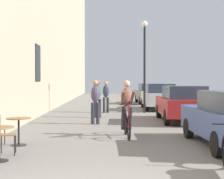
% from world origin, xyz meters
% --- Properties ---
extents(cafe_chair_near_toward_street, '(0.44, 0.44, 0.89)m').
position_xyz_m(cafe_chair_near_toward_street, '(-2.33, 3.56, 0.52)').
color(cafe_chair_near_toward_street, black).
rests_on(cafe_chair_near_toward_street, ground_plane).
extents(cafe_table_mid, '(0.64, 0.64, 0.72)m').
position_xyz_m(cafe_table_mid, '(-2.30, 4.73, 0.52)').
color(cafe_table_mid, black).
rests_on(cafe_table_mid, ground_plane).
extents(cyclist_on_bicycle, '(0.52, 1.76, 1.74)m').
position_xyz_m(cyclist_on_bicycle, '(0.62, 6.23, 0.81)').
color(cyclist_on_bicycle, black).
rests_on(cyclist_on_bicycle, ground_plane).
extents(pedestrian_near, '(0.35, 0.26, 1.73)m').
position_xyz_m(pedestrian_near, '(-0.44, 9.28, 0.97)').
color(pedestrian_near, '#26262D').
rests_on(pedestrian_near, ground_plane).
extents(pedestrian_mid, '(0.36, 0.27, 1.75)m').
position_xyz_m(pedestrian_mid, '(-0.41, 11.82, 0.99)').
color(pedestrian_mid, '#26262D').
rests_on(pedestrian_mid, ground_plane).
extents(pedestrian_far, '(0.37, 0.28, 1.69)m').
position_xyz_m(pedestrian_far, '(-0.03, 14.37, 0.95)').
color(pedestrian_far, '#26262D').
rests_on(pedestrian_far, ground_plane).
extents(street_lamp, '(0.32, 0.32, 4.90)m').
position_xyz_m(street_lamp, '(2.03, 14.28, 3.11)').
color(street_lamp, black).
rests_on(street_lamp, ground_plane).
extents(parked_car_second, '(1.91, 4.27, 1.50)m').
position_xyz_m(parked_car_second, '(3.14, 10.12, 0.78)').
color(parked_car_second, maroon).
rests_on(parked_car_second, ground_plane).
extents(parked_car_third, '(1.93, 4.38, 1.54)m').
position_xyz_m(parked_car_third, '(3.11, 16.45, 0.80)').
color(parked_car_third, '#B7B7BC').
rests_on(parked_car_third, ground_plane).
extents(parked_car_fourth, '(1.86, 4.32, 1.53)m').
position_xyz_m(parked_car_fourth, '(3.27, 22.42, 0.79)').
color(parked_car_fourth, '#595960').
rests_on(parked_car_fourth, ground_plane).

